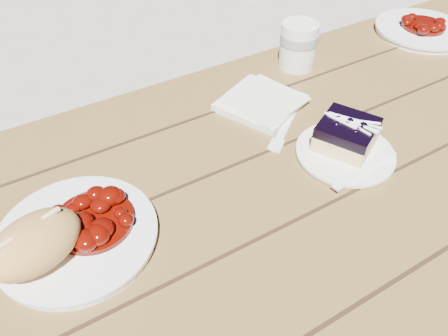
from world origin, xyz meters
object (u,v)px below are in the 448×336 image
main_plate (77,237)px  second_plate (422,30)px  bread_roll (35,243)px  picnic_table (294,230)px  coffee_cup (298,45)px  blueberry_cake (347,134)px  dessert_plate (345,154)px

main_plate → second_plate: bearing=11.6°
bread_roll → picnic_table: bearing=-5.1°
picnic_table → coffee_cup: coffee_cup is taller
blueberry_cake → second_plate: bearing=-0.9°
dessert_plate → picnic_table: bearing=178.3°
bread_roll → blueberry_cake: size_ratio=1.05×
dessert_plate → blueberry_cake: blueberry_cake is taller
bread_roll → dessert_plate: bearing=-4.5°
coffee_cup → picnic_table: bearing=-125.4°
dessert_plate → coffee_cup: size_ratio=1.66×
picnic_table → dessert_plate: 0.19m
bread_roll → coffee_cup: size_ratio=1.31×
picnic_table → second_plate: size_ratio=8.41×
picnic_table → dessert_plate: dessert_plate is taller
coffee_cup → bread_roll: bearing=-158.2°
bread_roll → second_plate: size_ratio=0.58×
picnic_table → second_plate: 0.68m
coffee_cup → second_plate: size_ratio=0.44×
bread_roll → coffee_cup: 0.71m
picnic_table → blueberry_cake: bearing=6.8°
picnic_table → dessert_plate: bearing=-1.7°
blueberry_cake → second_plate: size_ratio=0.55×
main_plate → second_plate: size_ratio=1.00×
bread_roll → second_plate: (1.05, 0.23, -0.04)m
main_plate → coffee_cup: (0.60, 0.24, 0.04)m
coffee_cup → blueberry_cake: bearing=-111.2°
main_plate → second_plate: 1.02m
picnic_table → coffee_cup: (0.22, 0.30, 0.21)m
main_plate → dessert_plate: bearing=-7.4°
coffee_cup → second_plate: coffee_cup is taller
blueberry_cake → coffee_cup: 0.31m
second_plate → dessert_plate: bearing=-152.5°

